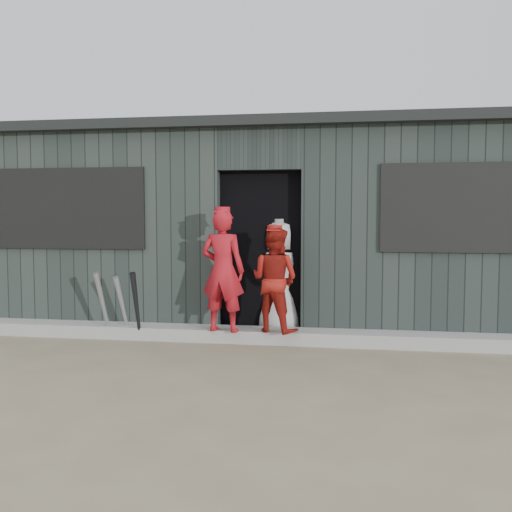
% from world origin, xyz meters
% --- Properties ---
extents(ground, '(80.00, 80.00, 0.00)m').
position_xyz_m(ground, '(0.00, 0.00, 0.00)').
color(ground, '#6C614B').
rests_on(ground, ground).
extents(curb, '(8.00, 0.36, 0.15)m').
position_xyz_m(curb, '(0.00, 1.82, 0.07)').
color(curb, gray).
rests_on(curb, ground).
extents(bat_left, '(0.15, 0.32, 0.76)m').
position_xyz_m(bat_left, '(-1.59, 1.72, 0.38)').
color(bat_left, '#9D9CA5').
rests_on(bat_left, ground).
extents(bat_mid, '(0.16, 0.30, 0.81)m').
position_xyz_m(bat_mid, '(-1.80, 1.65, 0.41)').
color(bat_mid, gray).
rests_on(bat_mid, ground).
extents(bat_right, '(0.09, 0.34, 0.83)m').
position_xyz_m(bat_right, '(-1.36, 1.56, 0.42)').
color(bat_right, black).
rests_on(bat_right, ground).
extents(player_red_left, '(0.55, 0.40, 1.39)m').
position_xyz_m(player_red_left, '(-0.35, 1.63, 0.84)').
color(player_red_left, '#A8141E').
rests_on(player_red_left, curb).
extents(player_red_right, '(0.70, 0.64, 1.18)m').
position_xyz_m(player_red_right, '(0.23, 1.70, 0.74)').
color(player_red_right, maroon).
rests_on(player_red_right, curb).
extents(player_grey_back, '(0.70, 0.46, 1.40)m').
position_xyz_m(player_grey_back, '(0.22, 2.22, 0.70)').
color(player_grey_back, '#BCBCBC').
rests_on(player_grey_back, ground).
extents(dugout, '(8.30, 3.30, 2.62)m').
position_xyz_m(dugout, '(0.00, 3.50, 1.29)').
color(dugout, black).
rests_on(dugout, ground).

